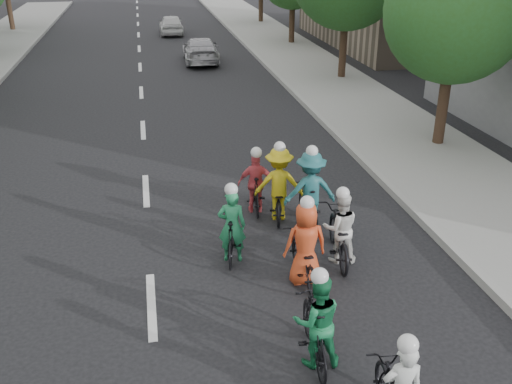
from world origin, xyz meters
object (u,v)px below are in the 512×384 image
object	(u,v)px
cyclist_2	(278,190)
follow_car_trail	(171,24)
cyclist_3	(256,187)
follow_car_lead	(200,50)
cyclist_7	(310,195)
cyclist_4	(304,252)
cyclist_6	(339,233)
cyclist_5	(232,232)
cyclist_1	(316,326)

from	to	relation	value
cyclist_2	follow_car_trail	world-z (taller)	cyclist_2
cyclist_3	follow_car_lead	world-z (taller)	cyclist_3
cyclist_3	cyclist_7	world-z (taller)	cyclist_7
cyclist_4	cyclist_7	distance (m)	2.19
cyclist_6	cyclist_7	bearing A→B (deg)	-73.84
cyclist_5	cyclist_6	size ratio (longest dim) A/B	0.82
cyclist_5	follow_car_trail	bearing A→B (deg)	-79.41
cyclist_6	cyclist_7	size ratio (longest dim) A/B	1.05
cyclist_4	follow_car_lead	xyz separation A→B (m)	(0.22, 20.33, 0.00)
cyclist_3	cyclist_5	distance (m)	2.22
cyclist_4	cyclist_5	bearing A→B (deg)	-41.17
cyclist_6	cyclist_1	bearing A→B (deg)	73.70
cyclist_2	cyclist_6	xyz separation A→B (m)	(0.75, -2.02, -0.11)
cyclist_4	cyclist_6	distance (m)	1.08
cyclist_7	cyclist_3	bearing A→B (deg)	-43.91
cyclist_5	cyclist_6	world-z (taller)	cyclist_5
cyclist_3	cyclist_7	size ratio (longest dim) A/B	0.83
cyclist_1	cyclist_2	size ratio (longest dim) A/B	0.95
cyclist_6	cyclist_4	bearing A→B (deg)	44.07
cyclist_2	cyclist_6	distance (m)	2.15
cyclist_7	follow_car_lead	bearing A→B (deg)	-86.97
cyclist_5	follow_car_lead	bearing A→B (deg)	-82.63
cyclist_7	follow_car_lead	distance (m)	18.27
cyclist_3	cyclist_6	xyz separation A→B (m)	(1.18, -2.46, -0.00)
cyclist_1	cyclist_4	xyz separation A→B (m)	(0.42, 2.16, -0.02)
cyclist_6	cyclist_3	bearing A→B (deg)	-55.56
cyclist_6	follow_car_trail	world-z (taller)	cyclist_6
cyclist_6	follow_car_lead	xyz separation A→B (m)	(-0.65, 19.71, 0.03)
cyclist_1	cyclist_4	size ratio (longest dim) A/B	0.99
cyclist_1	cyclist_7	size ratio (longest dim) A/B	0.91
follow_car_lead	follow_car_trail	distance (m)	9.26
cyclist_5	follow_car_trail	size ratio (longest dim) A/B	0.46
cyclist_3	cyclist_4	world-z (taller)	cyclist_4
cyclist_3	follow_car_trail	size ratio (longest dim) A/B	0.44
cyclist_1	cyclist_7	world-z (taller)	cyclist_7
cyclist_2	cyclist_7	distance (m)	0.80
cyclist_4	cyclist_1	bearing A→B (deg)	79.22
cyclist_2	follow_car_trail	bearing A→B (deg)	-76.45
cyclist_4	follow_car_trail	xyz separation A→B (m)	(-0.70, 29.54, 0.01)
cyclist_3	cyclist_7	xyz separation A→B (m)	(1.00, -1.01, 0.17)
cyclist_3	cyclist_6	world-z (taller)	cyclist_3
cyclist_4	cyclist_2	bearing A→B (deg)	-92.48
cyclist_1	cyclist_6	bearing A→B (deg)	-109.91
cyclist_1	follow_car_trail	distance (m)	31.71
cyclist_7	cyclist_5	bearing A→B (deg)	30.06
cyclist_3	follow_car_trail	distance (m)	26.46
cyclist_1	cyclist_3	size ratio (longest dim) A/B	1.10
cyclist_5	cyclist_3	bearing A→B (deg)	-101.92
cyclist_4	follow_car_trail	bearing A→B (deg)	-88.34
cyclist_3	cyclist_5	xyz separation A→B (m)	(-0.88, -2.03, -0.01)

